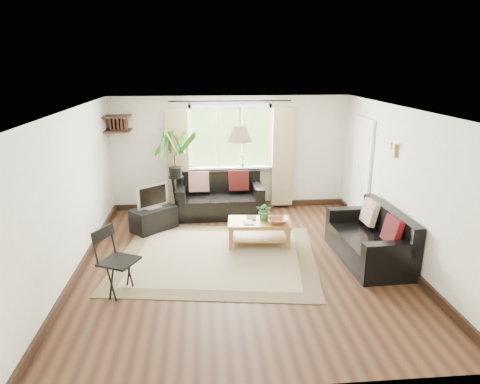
{
  "coord_description": "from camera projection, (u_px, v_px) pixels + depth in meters",
  "views": [
    {
      "loc": [
        -0.57,
        -6.15,
        3.04
      ],
      "look_at": [
        0.0,
        0.4,
        1.05
      ],
      "focal_mm": 32.0,
      "sensor_mm": 36.0,
      "label": 1
    }
  ],
  "objects": [
    {
      "name": "floor",
      "position": [
        242.0,
        262.0,
        6.79
      ],
      "size": [
        5.5,
        5.5,
        0.0
      ],
      "primitive_type": "plane",
      "color": "black",
      "rests_on": "ground"
    },
    {
      "name": "window",
      "position": [
        230.0,
        137.0,
        8.93
      ],
      "size": [
        2.5,
        0.16,
        2.16
      ],
      "primitive_type": null,
      "color": "white",
      "rests_on": "wall_back"
    },
    {
      "name": "bowl",
      "position": [
        278.0,
        221.0,
        7.24
      ],
      "size": [
        0.35,
        0.35,
        0.08
      ],
      "primitive_type": "imported",
      "rotation": [
        0.0,
        0.0,
        0.04
      ],
      "color": "brown",
      "rests_on": "coffee_table"
    },
    {
      "name": "wall_back",
      "position": [
        230.0,
        153.0,
        9.07
      ],
      "size": [
        5.0,
        0.02,
        2.4
      ],
      "primitive_type": "cube",
      "color": "silver",
      "rests_on": "floor"
    },
    {
      "name": "wall_left",
      "position": [
        72.0,
        194.0,
        6.24
      ],
      "size": [
        0.02,
        5.5,
        2.4
      ],
      "primitive_type": "cube",
      "color": "silver",
      "rests_on": "floor"
    },
    {
      "name": "sofa_right",
      "position": [
        369.0,
        236.0,
        6.78
      ],
      "size": [
        1.74,
        0.93,
        0.8
      ],
      "primitive_type": null,
      "rotation": [
        0.0,
        0.0,
        -1.52
      ],
      "color": "black",
      "rests_on": "floor"
    },
    {
      "name": "palm_stand",
      "position": [
        176.0,
        173.0,
        8.67
      ],
      "size": [
        0.82,
        0.82,
        1.8
      ],
      "primitive_type": null,
      "rotation": [
        0.0,
        0.0,
        -0.2
      ],
      "color": "black",
      "rests_on": "floor"
    },
    {
      "name": "sill_plant",
      "position": [
        243.0,
        161.0,
        9.01
      ],
      "size": [
        0.14,
        0.1,
        0.27
      ],
      "primitive_type": "imported",
      "color": "#2D6023",
      "rests_on": "window"
    },
    {
      "name": "pendant_lamp",
      "position": [
        240.0,
        130.0,
        6.58
      ],
      "size": [
        0.36,
        0.36,
        0.54
      ],
      "primitive_type": null,
      "color": "beige",
      "rests_on": "ceiling"
    },
    {
      "name": "book_b",
      "position": [
        247.0,
        218.0,
        7.46
      ],
      "size": [
        0.17,
        0.22,
        0.02
      ],
      "primitive_type": "imported",
      "rotation": [
        0.0,
        0.0,
        -0.05
      ],
      "color": "#542521",
      "rests_on": "coffee_table"
    },
    {
      "name": "sofa_back",
      "position": [
        220.0,
        196.0,
        8.8
      ],
      "size": [
        1.78,
        0.91,
        0.83
      ],
      "primitive_type": null,
      "rotation": [
        0.0,
        0.0,
        0.02
      ],
      "color": "black",
      "rests_on": "floor"
    },
    {
      "name": "rug",
      "position": [
        217.0,
        257.0,
        6.97
      ],
      "size": [
        3.51,
        3.12,
        0.02
      ],
      "primitive_type": "cube",
      "rotation": [
        0.0,
        0.0,
        -0.14
      ],
      "color": "beige",
      "rests_on": "floor"
    },
    {
      "name": "wall_right",
      "position": [
        402.0,
        186.0,
        6.65
      ],
      "size": [
        0.02,
        5.5,
        2.4
      ],
      "primitive_type": "cube",
      "color": "silver",
      "rests_on": "floor"
    },
    {
      "name": "door",
      "position": [
        360.0,
        172.0,
        8.33
      ],
      "size": [
        0.06,
        0.96,
        2.06
      ],
      "primitive_type": "cube",
      "color": "silver",
      "rests_on": "wall_right"
    },
    {
      "name": "tv",
      "position": [
        152.0,
        196.0,
        7.93
      ],
      "size": [
        0.61,
        0.56,
        0.48
      ],
      "primitive_type": null,
      "rotation": [
        0.0,
        0.0,
        0.7
      ],
      "color": "#A5A5AA",
      "rests_on": "tv_stand"
    },
    {
      "name": "corner_shelf",
      "position": [
        118.0,
        124.0,
        8.44
      ],
      "size": [
        0.5,
        0.5,
        0.34
      ],
      "primitive_type": null,
      "color": "black",
      "rests_on": "wall_back"
    },
    {
      "name": "wall_front",
      "position": [
        271.0,
        277.0,
        3.82
      ],
      "size": [
        5.0,
        0.02,
        2.4
      ],
      "primitive_type": "cube",
      "color": "silver",
      "rests_on": "floor"
    },
    {
      "name": "book_a",
      "position": [
        244.0,
        222.0,
        7.25
      ],
      "size": [
        0.17,
        0.23,
        0.02
      ],
      "primitive_type": "imported",
      "rotation": [
        0.0,
        0.0,
        0.04
      ],
      "color": "silver",
      "rests_on": "coffee_table"
    },
    {
      "name": "coffee_table",
      "position": [
        259.0,
        233.0,
        7.41
      ],
      "size": [
        1.11,
        0.67,
        0.44
      ],
      "primitive_type": null,
      "rotation": [
        0.0,
        0.0,
        -0.09
      ],
      "color": "brown",
      "rests_on": "floor"
    },
    {
      "name": "folding_chair",
      "position": [
        119.0,
        262.0,
        5.75
      ],
      "size": [
        0.65,
        0.65,
        0.93
      ],
      "primitive_type": null,
      "rotation": [
        0.0,
        0.0,
        1.12
      ],
      "color": "black",
      "rests_on": "floor"
    },
    {
      "name": "ceiling",
      "position": [
        242.0,
        110.0,
        6.1
      ],
      "size": [
        5.5,
        5.5,
        0.0
      ],
      "primitive_type": "plane",
      "rotation": [
        3.14,
        0.0,
        0.0
      ],
      "color": "white",
      "rests_on": "floor"
    },
    {
      "name": "wall_sconce",
      "position": [
        393.0,
        148.0,
        6.78
      ],
      "size": [
        0.12,
        0.12,
        0.28
      ],
      "primitive_type": null,
      "color": "beige",
      "rests_on": "wall_right"
    },
    {
      "name": "table_plant",
      "position": [
        265.0,
        211.0,
        7.35
      ],
      "size": [
        0.35,
        0.33,
        0.33
      ],
      "primitive_type": "imported",
      "rotation": [
        0.0,
        0.0,
        -0.26
      ],
      "color": "#286227",
      "rests_on": "coffee_table"
    },
    {
      "name": "tv_stand",
      "position": [
        154.0,
        219.0,
        8.06
      ],
      "size": [
        0.91,
        0.87,
        0.44
      ],
      "primitive_type": "cube",
      "rotation": [
        0.0,
        0.0,
        0.7
      ],
      "color": "black",
      "rests_on": "floor"
    }
  ]
}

